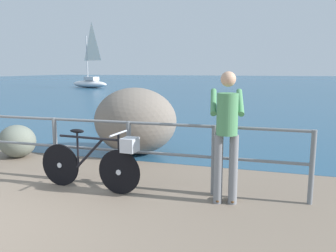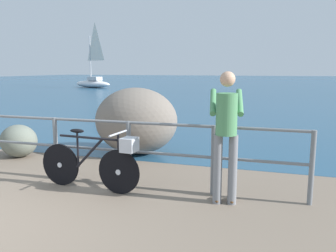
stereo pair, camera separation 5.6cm
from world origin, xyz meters
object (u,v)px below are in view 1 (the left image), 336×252
(bicycle, at_px, (97,161))
(breakwater_boulder_left, at_px, (17,141))
(sailboat, at_px, (90,80))
(person_at_railing, at_px, (227,131))
(breakwater_boulder_main, at_px, (135,121))

(bicycle, bearing_deg, breakwater_boulder_left, 156.88)
(breakwater_boulder_left, relative_size, sailboat, 0.13)
(bicycle, height_order, person_at_railing, person_at_railing)
(bicycle, xyz_separation_m, breakwater_boulder_left, (-2.54, 1.32, -0.13))
(bicycle, bearing_deg, person_at_railing, 6.73)
(breakwater_boulder_left, distance_m, sailboat, 26.94)
(person_at_railing, relative_size, sailboat, 0.29)
(breakwater_boulder_main, relative_size, breakwater_boulder_left, 2.31)
(person_at_railing, height_order, sailboat, sailboat)
(bicycle, relative_size, breakwater_boulder_main, 0.95)
(bicycle, xyz_separation_m, sailboat, (-14.47, 25.48, 0.24))
(person_at_railing, bearing_deg, breakwater_boulder_left, 64.87)
(bicycle, height_order, breakwater_boulder_main, breakwater_boulder_main)
(bicycle, xyz_separation_m, breakwater_boulder_main, (-0.34, 2.34, 0.24))
(breakwater_boulder_left, xyz_separation_m, sailboat, (-11.92, 24.16, 0.37))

